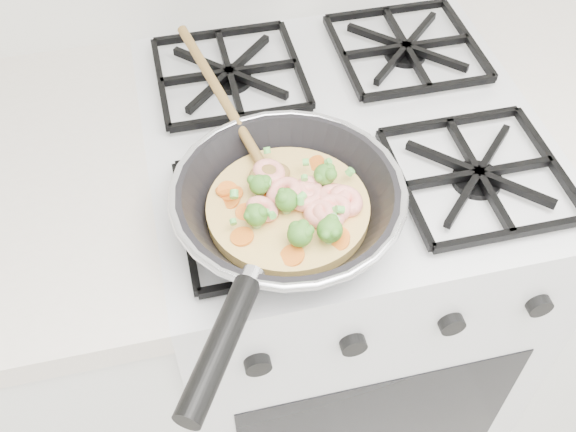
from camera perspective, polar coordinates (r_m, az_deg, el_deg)
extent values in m
cube|color=white|center=(1.38, 3.57, -6.50)|extent=(0.60, 0.60, 0.90)
cube|color=black|center=(1.03, 4.81, 7.85)|extent=(0.56, 0.56, 0.02)
torus|color=silver|center=(0.84, 0.00, 2.09)|extent=(0.30, 0.30, 0.01)
cylinder|color=black|center=(0.72, -5.81, -10.99)|extent=(0.11, 0.16, 0.03)
cylinder|color=#E7BE64|center=(0.87, 0.00, 0.61)|extent=(0.21, 0.21, 0.02)
ellipsoid|color=olive|center=(0.88, -1.56, 3.56)|extent=(0.05, 0.06, 0.02)
cylinder|color=olive|center=(0.96, -5.65, 10.08)|extent=(0.08, 0.26, 0.07)
torus|color=#FFAA96|center=(0.86, 3.86, 1.65)|extent=(0.05, 0.05, 0.03)
torus|color=#FFAA96|center=(0.84, 3.39, -0.01)|extent=(0.06, 0.06, 0.03)
torus|color=#FFAA96|center=(0.85, 4.88, 1.28)|extent=(0.07, 0.07, 0.02)
torus|color=#FFAA96|center=(0.86, 1.80, 2.22)|extent=(0.05, 0.04, 0.02)
torus|color=#FFAA96|center=(0.85, 1.55, 1.64)|extent=(0.07, 0.07, 0.02)
torus|color=#FFAA96|center=(0.88, -1.61, 3.65)|extent=(0.07, 0.07, 0.02)
torus|color=#FFAA96|center=(0.84, -2.19, 0.60)|extent=(0.06, 0.06, 0.03)
torus|color=#FFAA96|center=(0.84, 3.73, 0.54)|extent=(0.06, 0.06, 0.03)
torus|color=#FFAA96|center=(0.86, -0.36, 2.08)|extent=(0.06, 0.06, 0.02)
torus|color=#FFAA96|center=(0.84, 2.71, 0.19)|extent=(0.06, 0.06, 0.03)
ellipsoid|color=#49882C|center=(0.82, -2.71, 0.10)|extent=(0.04, 0.04, 0.03)
ellipsoid|color=#49882C|center=(0.81, 3.54, -1.18)|extent=(0.04, 0.04, 0.03)
ellipsoid|color=#49882C|center=(0.80, 1.01, -1.56)|extent=(0.04, 0.04, 0.03)
ellipsoid|color=#49882C|center=(0.87, 3.10, 3.49)|extent=(0.04, 0.04, 0.03)
ellipsoid|color=#49882C|center=(0.84, -0.10, 1.35)|extent=(0.04, 0.04, 0.03)
ellipsoid|color=#49882C|center=(0.86, -2.43, 2.66)|extent=(0.03, 0.03, 0.03)
cylinder|color=orange|center=(0.86, -4.83, 1.26)|extent=(0.03, 0.03, 0.01)
cylinder|color=orange|center=(0.86, -1.38, 1.43)|extent=(0.03, 0.03, 0.01)
cylinder|color=orange|center=(0.85, -2.79, 0.50)|extent=(0.03, 0.03, 0.01)
cylinder|color=orange|center=(0.81, 0.35, -3.34)|extent=(0.04, 0.04, 0.01)
cylinder|color=orange|center=(0.88, -5.09, 2.16)|extent=(0.03, 0.03, 0.01)
cylinder|color=orange|center=(0.86, 2.54, 0.84)|extent=(0.03, 0.03, 0.01)
cylinder|color=orange|center=(0.87, -4.73, 1.89)|extent=(0.04, 0.04, 0.01)
cylinder|color=orange|center=(0.83, 4.32, -1.77)|extent=(0.04, 0.04, 0.01)
cylinder|color=orange|center=(0.89, -1.86, 3.45)|extent=(0.03, 0.03, 0.01)
cylinder|color=orange|center=(0.85, -3.61, 0.31)|extent=(0.03, 0.03, 0.01)
cylinder|color=orange|center=(0.88, 3.81, 2.30)|extent=(0.03, 0.03, 0.01)
cylinder|color=orange|center=(0.89, 3.05, 3.26)|extent=(0.03, 0.03, 0.01)
cylinder|color=orange|center=(0.91, 2.34, 4.47)|extent=(0.03, 0.03, 0.01)
cylinder|color=orange|center=(0.88, -5.31, 2.19)|extent=(0.04, 0.04, 0.01)
cylinder|color=orange|center=(0.83, -3.90, -1.73)|extent=(0.04, 0.04, 0.00)
cylinder|color=orange|center=(0.82, 4.18, -2.02)|extent=(0.04, 0.04, 0.01)
cylinder|color=#63C74F|center=(0.88, 1.50, 4.56)|extent=(0.01, 0.01, 0.01)
cylinder|color=#63C74F|center=(0.83, 4.04, 0.50)|extent=(0.01, 0.01, 0.01)
cylinder|color=#63C74F|center=(0.82, 4.37, 0.55)|extent=(0.01, 0.01, 0.01)
cylinder|color=#63C74F|center=(0.82, -1.33, 0.07)|extent=(0.01, 0.01, 0.01)
cylinder|color=#63C74F|center=(0.82, 3.82, -0.09)|extent=(0.01, 0.01, 0.01)
cylinder|color=#63C74F|center=(0.86, 1.39, 3.23)|extent=(0.01, 0.01, 0.01)
cylinder|color=#63C74F|center=(0.85, -1.76, 2.84)|extent=(0.01, 0.01, 0.01)
cylinder|color=#63C74F|center=(0.85, -4.56, 1.85)|extent=(0.01, 0.01, 0.01)
cylinder|color=#63C74F|center=(0.83, 1.07, 1.29)|extent=(0.01, 0.01, 0.01)
cylinder|color=#63C74F|center=(0.83, 1.14, 1.63)|extent=(0.01, 0.01, 0.01)
cylinder|color=#63C74F|center=(0.83, -1.97, 0.29)|extent=(0.01, 0.01, 0.01)
cylinder|color=#63C74F|center=(0.88, 5.24, 3.72)|extent=(0.01, 0.01, 0.01)
cylinder|color=#63C74F|center=(0.89, 3.41, 4.58)|extent=(0.01, 0.01, 0.01)
cylinder|color=#63C74F|center=(0.90, -1.78, 5.54)|extent=(0.01, 0.01, 0.01)
cylinder|color=#63C74F|center=(0.82, -4.65, -0.50)|extent=(0.01, 0.01, 0.01)
cylinder|color=beige|center=(0.82, 3.93, -0.18)|extent=(0.01, 0.01, 0.01)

